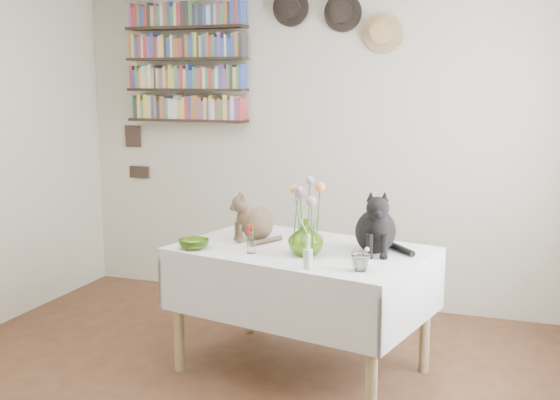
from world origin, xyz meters
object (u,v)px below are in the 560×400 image
at_px(tabby_cat, 258,215).
at_px(flower_vase, 306,238).
at_px(dining_table, 302,279).
at_px(bookshelf_unit, 187,64).
at_px(black_cat, 376,220).

relative_size(tabby_cat, flower_vase, 1.51).
bearing_deg(dining_table, bookshelf_unit, 137.05).
distance_m(dining_table, tabby_cat, 0.48).
distance_m(black_cat, bookshelf_unit, 2.35).
bearing_deg(black_cat, dining_table, 171.44).
bearing_deg(tabby_cat, black_cat, 45.27).
relative_size(dining_table, black_cat, 4.20).
height_order(black_cat, flower_vase, black_cat).
distance_m(tabby_cat, flower_vase, 0.48).
height_order(dining_table, flower_vase, flower_vase).
bearing_deg(dining_table, tabby_cat, 160.61).
xyz_separation_m(dining_table, bookshelf_unit, (-1.37, 1.28, 1.27)).
bearing_deg(dining_table, flower_vase, -65.11).
relative_size(tabby_cat, bookshelf_unit, 0.31).
distance_m(tabby_cat, bookshelf_unit, 1.83).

